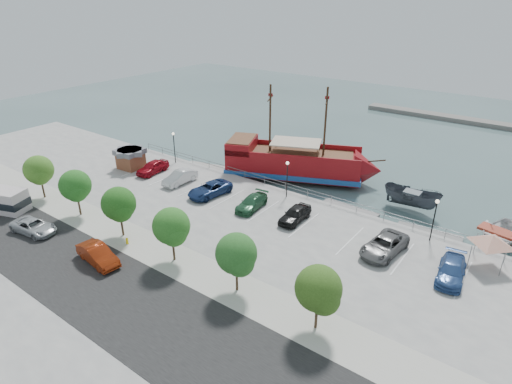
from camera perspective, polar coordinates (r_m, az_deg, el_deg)
The scene contains 33 objects.
ground at distance 44.64m, azimuth -0.49°, elevation -4.69°, with size 160.00×160.00×0.00m, color #3A5353.
land_slab at distance 33.43m, azimuth -23.87°, elevation -18.30°, with size 100.00×58.00×1.20m, color gray.
street at distance 34.87m, azimuth -16.95°, elevation -13.66°, with size 100.00×8.00×0.04m, color black.
sidewalk at distance 37.82m, azimuth -9.75°, elevation -9.39°, with size 100.00×4.00×0.05m, color #B1B09F.
seawall_railing at distance 49.70m, azimuth 4.90°, elevation 0.47°, with size 50.00×0.06×1.00m.
far_shore at distance 89.64m, azimuth 27.03°, elevation 8.37°, with size 40.00×3.00×0.80m, color slate.
pirate_ship at distance 55.38m, azimuth 6.51°, elevation 3.71°, with size 20.13×12.69×12.59m.
patrol_boat at distance 50.56m, azimuth 20.00°, elevation -0.99°, with size 2.40×6.37×2.46m, color #3A3E46.
speedboat at distance 48.02m, azimuth 29.79°, elevation -5.13°, with size 4.76×6.67×1.38m, color silver.
dock_west at distance 59.08m, azimuth -6.09°, elevation 3.16°, with size 7.36×2.10×0.42m, color gray.
dock_mid at distance 48.73m, azimuth 12.31°, elevation -2.35°, with size 6.47×1.85×0.37m, color gray.
dock_east at distance 46.49m, azimuth 22.02°, elevation -5.17°, with size 6.31×1.80×0.36m, color gray.
shed at distance 58.73m, azimuth -16.39°, elevation 4.38°, with size 3.35×3.35×2.58m.
canopy_tent at distance 40.81m, azimuth 29.08°, elevation -5.08°, with size 3.98×3.98×3.29m.
street_van at distance 46.66m, azimuth -27.55°, elevation -4.09°, with size 2.22×4.81×1.34m, color #ADB1B5.
street_sedan at distance 39.46m, azimuth -20.35°, elevation -7.83°, with size 1.66×4.77×1.57m, color maroon.
fire_hydrant at distance 41.47m, azimuth -16.82°, elevation -6.23°, with size 0.24×0.24×0.69m.
lamp_post_left at distance 58.64m, azimuth -10.90°, elevation 6.56°, with size 0.36×0.36×4.28m.
lamp_post_mid at distance 47.72m, azimuth 4.18°, elevation 2.57°, with size 0.36×0.36×4.28m.
lamp_post_right at distance 42.29m, azimuth 22.77°, elevation -2.58°, with size 0.36×0.36×4.28m.
tree_a at distance 52.85m, azimuth -26.98°, elevation 2.50°, with size 3.30×3.20×5.00m.
tree_b at distance 47.01m, azimuth -22.93°, elevation 0.65°, with size 3.30×3.20×5.00m.
tree_c at distance 41.54m, azimuth -17.78°, elevation -1.71°, with size 3.30×3.20×5.00m.
tree_d at distance 36.59m, azimuth -11.14°, elevation -4.71°, with size 3.30×3.20×5.00m.
tree_e at distance 32.41m, azimuth -2.53°, elevation -8.48°, with size 3.30×3.20×5.00m.
tree_f at distance 29.32m, azimuth 8.50°, elevation -12.91°, with size 3.30×3.20×5.00m.
parked_car_a at distance 56.48m, azimuth -13.61°, elevation 3.25°, with size 1.89×4.69×1.60m, color maroon.
parked_car_b at distance 52.70m, azimuth -10.11°, elevation 1.93°, with size 1.64×4.69×1.55m, color silver.
parked_car_c at distance 49.08m, azimuth -6.17°, elevation 0.37°, with size 2.51×5.44×1.51m, color navy.
parked_car_d at distance 45.85m, azimuth -0.59°, elevation -1.45°, with size 1.92×4.71×1.37m, color #275B38.
parked_car_e at distance 43.57m, azimuth 5.22°, elevation -2.96°, with size 1.81×4.50×1.53m, color black.
parked_car_g at distance 39.97m, azimuth 16.74°, elevation -6.81°, with size 2.59×5.61×1.56m, color slate.
parked_car_h at distance 38.63m, azimuth 24.60°, elevation -9.51°, with size 2.05×5.03×1.46m, color #2F508B.
Camera 1 is at (23.26, -30.91, 21.27)m, focal length 30.00 mm.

